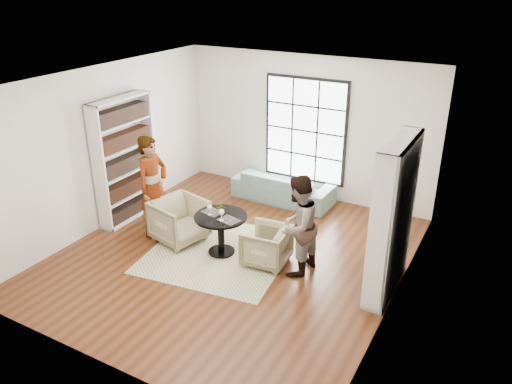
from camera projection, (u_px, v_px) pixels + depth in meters
The scene contains 16 objects.
ground at pixel (233, 255), 8.62m from camera, with size 6.00×6.00×0.00m, color #562B14.
room_shell at pixel (248, 177), 8.55m from camera, with size 6.00×6.01×6.00m.
rug at pixel (219, 252), 8.69m from camera, with size 2.33×2.33×0.01m, color beige.
pedestal_table at pixel (221, 226), 8.48m from camera, with size 0.90×0.90×0.72m.
sofa at pixel (283, 187), 10.56m from camera, with size 2.12×0.83×0.62m, color gray.
armchair_left at pixel (180, 220), 8.96m from camera, with size 0.84×0.86×0.79m, color #BDB987.
armchair_right at pixel (266, 246), 8.27m from camera, with size 0.70×0.72×0.66m, color #C4C18C.
person_left at pixel (153, 187), 8.97m from camera, with size 0.69×0.45×1.89m, color gray.
person_right at pixel (298, 226), 7.82m from camera, with size 0.81×0.63×1.67m, color gray.
placemat_left at pixel (212, 212), 8.52m from camera, with size 0.34×0.26×0.01m, color black.
placemat_right at pixel (229, 220), 8.24m from camera, with size 0.34×0.26×0.01m, color black.
cutlery_left at pixel (212, 212), 8.52m from camera, with size 0.14×0.22×0.01m, color silver, non-canonical shape.
cutlery_right at pixel (229, 220), 8.24m from camera, with size 0.14×0.22×0.01m, color silver, non-canonical shape.
wine_glass_left at pixel (210, 208), 8.38m from camera, with size 0.09×0.09×0.19m.
wine_glass_right at pixel (221, 213), 8.18m from camera, with size 0.09×0.09×0.21m.
flower_centerpiece at pixel (222, 209), 8.42m from camera, with size 0.17×0.15×0.19m, color gray.
Camera 1 is at (3.94, -6.32, 4.50)m, focal length 35.00 mm.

